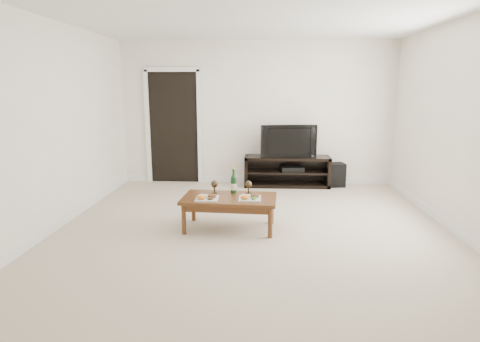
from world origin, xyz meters
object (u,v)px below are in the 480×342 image
media_console (287,171)px  coffee_table (229,213)px  subwoofer (336,175)px  television (288,140)px

media_console → coffee_table: (-0.86, -2.31, -0.07)m
media_console → subwoofer: (0.90, 0.04, -0.06)m
television → coffee_table: size_ratio=0.86×
media_console → subwoofer: 0.90m
subwoofer → coffee_table: (-1.75, -2.36, -0.00)m
media_console → subwoofer: size_ratio=3.61×
television → subwoofer: television is taller
coffee_table → television: bearing=69.7°
television → coffee_table: bearing=-119.4°
television → coffee_table: 2.55m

